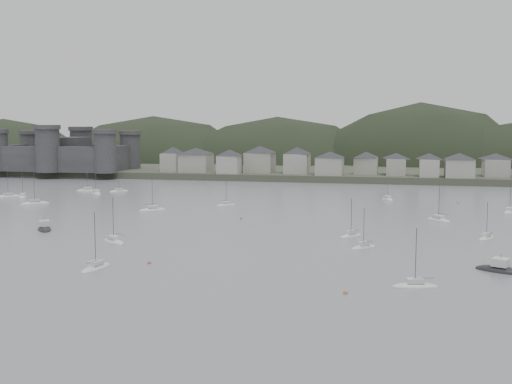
# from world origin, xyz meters

# --- Properties ---
(ground) EXTENTS (900.00, 900.00, 0.00)m
(ground) POSITION_xyz_m (0.00, 0.00, 0.00)
(ground) COLOR slate
(ground) RESTS_ON ground
(far_shore_land) EXTENTS (900.00, 250.00, 3.00)m
(far_shore_land) POSITION_xyz_m (0.00, 295.00, 1.50)
(far_shore_land) COLOR #383D2D
(far_shore_land) RESTS_ON ground
(forested_ridge) EXTENTS (851.55, 103.94, 102.57)m
(forested_ridge) POSITION_xyz_m (4.83, 269.40, -11.28)
(forested_ridge) COLOR black
(forested_ridge) RESTS_ON ground
(castle) EXTENTS (66.00, 43.00, 20.00)m
(castle) POSITION_xyz_m (-120.00, 179.80, 10.96)
(castle) COLOR #343436
(castle) RESTS_ON far_shore_land
(waterfront_town) EXTENTS (451.48, 28.46, 12.92)m
(waterfront_town) POSITION_xyz_m (50.59, 183.34, 8.66)
(waterfront_town) COLOR #99968B
(waterfront_town) RESTS_ON far_shore_land
(sailboat_lead) EXTENTS (8.22, 8.89, 12.55)m
(sailboat_lead) POSITION_xyz_m (-68.45, 109.69, 0.17)
(sailboat_lead) COLOR silver
(sailboat_lead) RESTS_ON ground
(moored_fleet) EXTENTS (225.31, 148.00, 13.44)m
(moored_fleet) POSITION_xyz_m (-9.43, 61.83, 0.18)
(moored_fleet) COLOR silver
(moored_fleet) RESTS_ON ground
(motor_launch_near) EXTENTS (9.50, 6.93, 4.13)m
(motor_launch_near) POSITION_xyz_m (58.73, 11.70, 0.28)
(motor_launch_near) COLOR black
(motor_launch_near) RESTS_ON ground
(motor_launch_far) EXTENTS (7.52, 8.74, 4.03)m
(motor_launch_far) POSITION_xyz_m (-43.65, 33.58, 0.29)
(motor_launch_far) COLOR black
(motor_launch_far) RESTS_ON ground
(mooring_buoys) EXTENTS (139.40, 132.35, 0.70)m
(mooring_buoys) POSITION_xyz_m (-4.11, 61.15, 0.15)
(mooring_buoys) COLOR #CA6343
(mooring_buoys) RESTS_ON ground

